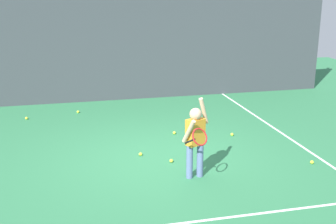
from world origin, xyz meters
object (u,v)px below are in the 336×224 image
at_px(tennis_player, 195,137).
at_px(tennis_ball_0, 26,118).
at_px(tennis_ball_2, 78,112).
at_px(tennis_ball_5, 140,154).
at_px(tennis_ball_1, 171,161).
at_px(tennis_ball_4, 174,133).
at_px(tennis_ball_3, 232,134).
at_px(tennis_ball_6, 312,162).

bearing_deg(tennis_player, tennis_ball_0, 100.91).
bearing_deg(tennis_ball_2, tennis_ball_5, -72.12).
distance_m(tennis_player, tennis_ball_5, 1.54).
xyz_separation_m(tennis_ball_1, tennis_ball_2, (-1.53, 3.67, 0.00)).
bearing_deg(tennis_ball_1, tennis_ball_4, 73.80).
xyz_separation_m(tennis_ball_0, tennis_ball_5, (2.27, -2.94, 0.00)).
bearing_deg(tennis_ball_0, tennis_ball_1, -50.90).
bearing_deg(tennis_ball_3, tennis_ball_1, -145.27).
bearing_deg(tennis_ball_5, tennis_ball_0, 127.62).
bearing_deg(tennis_ball_0, tennis_ball_4, -30.43).
distance_m(tennis_player, tennis_ball_4, 2.35).
distance_m(tennis_ball_3, tennis_ball_4, 1.24).
xyz_separation_m(tennis_player, tennis_ball_4, (0.21, 2.24, -0.69)).
height_order(tennis_ball_0, tennis_ball_1, same).
bearing_deg(tennis_player, tennis_ball_3, 27.88).
bearing_deg(tennis_ball_4, tennis_ball_2, 132.41).
relative_size(tennis_ball_0, tennis_ball_4, 1.00).
bearing_deg(tennis_ball_5, tennis_player, -58.48).
bearing_deg(tennis_ball_6, tennis_ball_0, 142.19).
bearing_deg(tennis_ball_1, tennis_ball_2, 112.61).
distance_m(tennis_ball_1, tennis_ball_6, 2.55).
xyz_separation_m(tennis_ball_4, tennis_ball_5, (-0.93, -1.06, 0.00)).
distance_m(tennis_ball_0, tennis_ball_3, 4.93).
bearing_deg(tennis_ball_4, tennis_player, -95.43).
xyz_separation_m(tennis_ball_0, tennis_ball_3, (4.38, -2.27, 0.00)).
xyz_separation_m(tennis_ball_2, tennis_ball_5, (1.04, -3.22, 0.00)).
height_order(tennis_ball_1, tennis_ball_5, same).
relative_size(tennis_player, tennis_ball_6, 20.46).
height_order(tennis_player, tennis_ball_1, tennis_player).
bearing_deg(tennis_ball_2, tennis_ball_3, -39.00).
height_order(tennis_ball_2, tennis_ball_6, same).
bearing_deg(tennis_ball_2, tennis_ball_1, -67.39).
relative_size(tennis_player, tennis_ball_3, 20.46).
xyz_separation_m(tennis_ball_0, tennis_ball_4, (3.20, -1.88, 0.00)).
bearing_deg(tennis_ball_2, tennis_ball_0, -167.29).
bearing_deg(tennis_ball_6, tennis_ball_1, 165.09).
distance_m(tennis_player, tennis_ball_0, 5.13).
bearing_deg(tennis_player, tennis_ball_4, 59.51).
relative_size(tennis_ball_2, tennis_ball_4, 1.00).
height_order(tennis_player, tennis_ball_0, tennis_player).
distance_m(tennis_ball_4, tennis_ball_6, 2.96).
xyz_separation_m(tennis_ball_3, tennis_ball_6, (0.84, -1.78, 0.00)).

